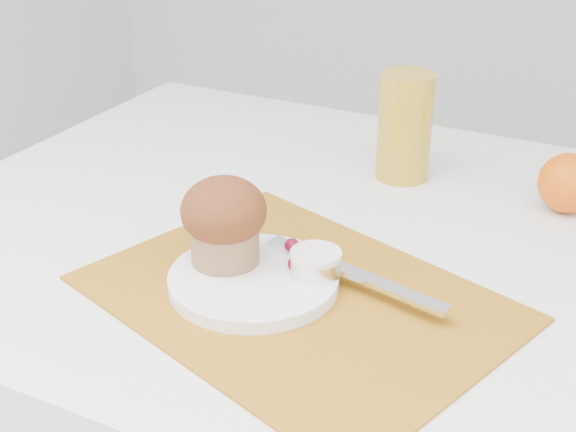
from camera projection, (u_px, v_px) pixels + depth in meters
The scene contains 10 objects.
placemat at pixel (297, 298), 0.82m from camera, with size 0.42×0.30×0.00m, color #A36616.
plate at pixel (253, 280), 0.84m from camera, with size 0.18×0.18×0.01m, color white.
ramekin at pixel (316, 264), 0.83m from camera, with size 0.05×0.05×0.02m, color silver.
cream at pixel (316, 254), 0.83m from camera, with size 0.05×0.05×0.01m, color white.
raspberry_near at pixel (292, 246), 0.87m from camera, with size 0.02×0.02×0.02m, color #500214.
raspberry_far at pixel (298, 264), 0.84m from camera, with size 0.02×0.02×0.02m, color #520205.
butter_knife at pixel (354, 273), 0.83m from camera, with size 0.22×0.02×0.01m, color white.
orange at pixel (569, 183), 0.99m from camera, with size 0.08×0.08×0.08m, color #EC5B08.
juice_glass at pixel (405, 126), 1.07m from camera, with size 0.07×0.07×0.15m, color gold.
muffin at pixel (224, 219), 0.84m from camera, with size 0.09×0.09×0.10m.
Camera 1 is at (0.25, -0.74, 1.20)m, focal length 50.00 mm.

